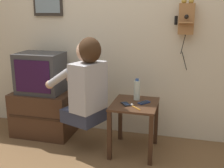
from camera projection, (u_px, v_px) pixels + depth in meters
wall_back at (112, 25)px, 3.17m from camera, size 6.80×0.05×2.55m
side_table at (134, 114)px, 2.87m from camera, size 0.45×0.52×0.53m
person at (86, 82)px, 2.79m from camera, size 0.64×0.53×0.88m
tv_stand at (45, 112)px, 3.34m from camera, size 0.69×0.50×0.52m
television at (41, 73)px, 3.20m from camera, size 0.51×0.37×0.46m
wall_phone_antique at (186, 18)px, 2.87m from camera, size 0.20×0.18×0.73m
cell_phone_held at (126, 104)px, 2.79m from camera, size 0.12×0.14×0.01m
cell_phone_spare at (144, 102)px, 2.84m from camera, size 0.12×0.13×0.01m
water_bottle at (137, 90)px, 2.92m from camera, size 0.07×0.07×0.23m
toothbrush at (135, 107)px, 2.70m from camera, size 0.12×0.12×0.02m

